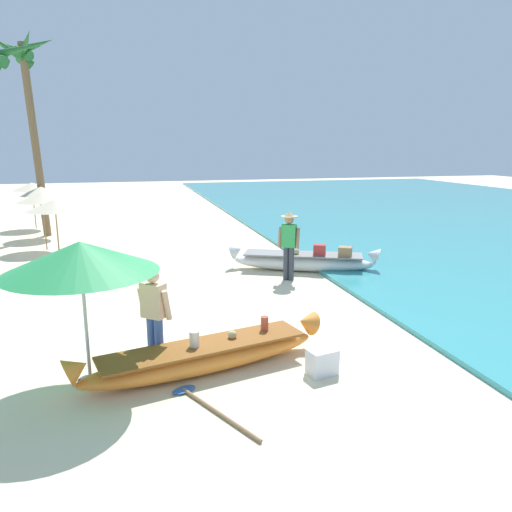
% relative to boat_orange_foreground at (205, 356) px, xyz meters
% --- Properties ---
extents(ground_plane, '(80.00, 80.00, 0.00)m').
position_rel_boat_orange_foreground_xyz_m(ground_plane, '(0.45, 1.49, -0.24)').
color(ground_plane, beige).
extents(boat_orange_foreground, '(4.10, 1.53, 0.70)m').
position_rel_boat_orange_foreground_xyz_m(boat_orange_foreground, '(0.00, 0.00, 0.00)').
color(boat_orange_foreground, orange).
rests_on(boat_orange_foreground, ground).
extents(boat_white_midground, '(3.99, 2.27, 0.78)m').
position_rel_boat_orange_foreground_xyz_m(boat_white_midground, '(3.62, 5.41, 0.04)').
color(boat_white_midground, white).
rests_on(boat_white_midground, ground).
extents(person_vendor_hatted, '(0.57, 0.47, 1.79)m').
position_rel_boat_orange_foreground_xyz_m(person_vendor_hatted, '(2.90, 4.62, 0.79)').
color(person_vendor_hatted, '#333842').
rests_on(person_vendor_hatted, ground).
extents(person_tourist_customer, '(0.54, 0.50, 1.59)m').
position_rel_boat_orange_foreground_xyz_m(person_tourist_customer, '(-0.72, 0.35, 0.65)').
color(person_tourist_customer, '#3D5BA8').
rests_on(person_tourist_customer, ground).
extents(patio_umbrella_large, '(2.15, 2.15, 2.12)m').
position_rel_boat_orange_foreground_xyz_m(patio_umbrella_large, '(-1.69, 0.03, 1.65)').
color(patio_umbrella_large, '#B7B7BC').
rests_on(patio_umbrella_large, ground).
extents(parasol_row_0, '(1.60, 1.60, 1.91)m').
position_rel_boat_orange_foreground_xyz_m(parasol_row_0, '(-3.01, 7.84, 1.50)').
color(parasol_row_0, '#8E6B47').
rests_on(parasol_row_0, ground).
extents(parasol_row_1, '(1.60, 1.60, 1.91)m').
position_rel_boat_orange_foreground_xyz_m(parasol_row_1, '(-3.72, 10.30, 1.50)').
color(parasol_row_1, '#8E6B47').
rests_on(parasol_row_1, ground).
extents(parasol_row_2, '(1.60, 1.60, 1.91)m').
position_rel_boat_orange_foreground_xyz_m(parasol_row_2, '(-4.11, 12.68, 1.50)').
color(parasol_row_2, '#8E6B47').
rests_on(parasol_row_2, ground).
extents(parasol_row_3, '(1.60, 1.60, 1.91)m').
position_rel_boat_orange_foreground_xyz_m(parasol_row_3, '(-4.80, 15.03, 1.50)').
color(parasol_row_3, '#8E6B47').
rests_on(parasol_row_3, ground).
extents(palm_tree_tall_inland, '(2.40, 2.71, 7.31)m').
position_rel_boat_orange_foreground_xyz_m(palm_tree_tall_inland, '(-4.30, 13.03, 5.45)').
color(palm_tree_tall_inland, brown).
rests_on(palm_tree_tall_inland, ground).
extents(cooler_box, '(0.48, 0.38, 0.40)m').
position_rel_boat_orange_foreground_xyz_m(cooler_box, '(1.70, -0.57, -0.05)').
color(cooler_box, silver).
rests_on(cooler_box, ground).
extents(paddle, '(0.96, 1.66, 0.05)m').
position_rel_boat_orange_foreground_xyz_m(paddle, '(-0.16, -1.05, -0.21)').
color(paddle, '#8E6B47').
rests_on(paddle, ground).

